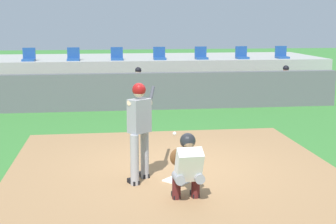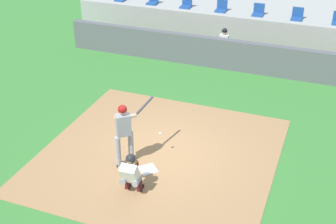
{
  "view_description": "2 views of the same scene",
  "coord_description": "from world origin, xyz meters",
  "px_view_note": "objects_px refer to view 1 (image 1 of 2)",
  "views": [
    {
      "loc": [
        -1.29,
        -9.09,
        2.87
      ],
      "look_at": [
        0.0,
        0.7,
        1.0
      ],
      "focal_mm": 51.68,
      "sensor_mm": 36.0,
      "label": 1
    },
    {
      "loc": [
        4.05,
        -9.9,
        7.32
      ],
      "look_at": [
        0.0,
        0.7,
        1.0
      ],
      "focal_mm": 49.06,
      "sensor_mm": 36.0,
      "label": 2
    }
  ],
  "objects_px": {
    "stadium_seat_2": "(73,57)",
    "stadium_seat_3": "(117,56)",
    "stadium_seat_5": "(201,56)",
    "stadium_seat_6": "(242,55)",
    "home_plate": "(179,180)",
    "stadium_seat_4": "(159,56)",
    "dugout_player_0": "(139,86)",
    "stadium_seat_7": "(282,55)",
    "batter_at_plate": "(140,126)",
    "stadium_seat_1": "(29,57)",
    "catcher_crouched": "(187,165)",
    "dugout_player_1": "(287,83)"
  },
  "relations": [
    {
      "from": "home_plate",
      "to": "stadium_seat_6",
      "type": "xyz_separation_m",
      "value": [
        4.06,
        10.18,
        1.51
      ]
    },
    {
      "from": "dugout_player_0",
      "to": "stadium_seat_6",
      "type": "bearing_deg",
      "value": 25.83
    },
    {
      "from": "stadium_seat_1",
      "to": "stadium_seat_5",
      "type": "height_order",
      "value": "same"
    },
    {
      "from": "stadium_seat_4",
      "to": "catcher_crouched",
      "type": "bearing_deg",
      "value": -94.26
    },
    {
      "from": "stadium_seat_1",
      "to": "stadium_seat_7",
      "type": "relative_size",
      "value": 1.0
    },
    {
      "from": "batter_at_plate",
      "to": "stadium_seat_7",
      "type": "bearing_deg",
      "value": 57.69
    },
    {
      "from": "stadium_seat_7",
      "to": "home_plate",
      "type": "bearing_deg",
      "value": -119.19
    },
    {
      "from": "stadium_seat_6",
      "to": "stadium_seat_7",
      "type": "bearing_deg",
      "value": 0.0
    },
    {
      "from": "home_plate",
      "to": "stadium_seat_3",
      "type": "height_order",
      "value": "stadium_seat_3"
    },
    {
      "from": "stadium_seat_5",
      "to": "catcher_crouched",
      "type": "bearing_deg",
      "value": -102.42
    },
    {
      "from": "stadium_seat_4",
      "to": "stadium_seat_1",
      "type": "bearing_deg",
      "value": 180.0
    },
    {
      "from": "stadium_seat_2",
      "to": "stadium_seat_5",
      "type": "height_order",
      "value": "same"
    },
    {
      "from": "stadium_seat_2",
      "to": "stadium_seat_3",
      "type": "bearing_deg",
      "value": 0.0
    },
    {
      "from": "stadium_seat_6",
      "to": "stadium_seat_7",
      "type": "height_order",
      "value": "same"
    },
    {
      "from": "catcher_crouched",
      "to": "dugout_player_1",
      "type": "xyz_separation_m",
      "value": [
        5.17,
        9.11,
        0.07
      ]
    },
    {
      "from": "stadium_seat_5",
      "to": "stadium_seat_6",
      "type": "relative_size",
      "value": 1.0
    },
    {
      "from": "home_plate",
      "to": "stadium_seat_4",
      "type": "distance_m",
      "value": 10.32
    },
    {
      "from": "batter_at_plate",
      "to": "stadium_seat_3",
      "type": "height_order",
      "value": "stadium_seat_3"
    },
    {
      "from": "stadium_seat_2",
      "to": "stadium_seat_5",
      "type": "relative_size",
      "value": 1.0
    },
    {
      "from": "stadium_seat_6",
      "to": "catcher_crouched",
      "type": "bearing_deg",
      "value": -110.1
    },
    {
      "from": "dugout_player_0",
      "to": "stadium_seat_1",
      "type": "height_order",
      "value": "stadium_seat_1"
    },
    {
      "from": "stadium_seat_1",
      "to": "stadium_seat_5",
      "type": "distance_m",
      "value": 6.5
    },
    {
      "from": "batter_at_plate",
      "to": "dugout_player_0",
      "type": "relative_size",
      "value": 1.39
    },
    {
      "from": "home_plate",
      "to": "dugout_player_0",
      "type": "height_order",
      "value": "dugout_player_0"
    },
    {
      "from": "stadium_seat_7",
      "to": "dugout_player_1",
      "type": "bearing_deg",
      "value": -104.79
    },
    {
      "from": "dugout_player_1",
      "to": "stadium_seat_6",
      "type": "height_order",
      "value": "stadium_seat_6"
    },
    {
      "from": "stadium_seat_6",
      "to": "home_plate",
      "type": "bearing_deg",
      "value": -111.76
    },
    {
      "from": "catcher_crouched",
      "to": "stadium_seat_4",
      "type": "xyz_separation_m",
      "value": [
        0.83,
        11.15,
        0.93
      ]
    },
    {
      "from": "catcher_crouched",
      "to": "dugout_player_1",
      "type": "height_order",
      "value": "dugout_player_1"
    },
    {
      "from": "stadium_seat_3",
      "to": "stadium_seat_6",
      "type": "bearing_deg",
      "value": 0.0
    },
    {
      "from": "dugout_player_0",
      "to": "stadium_seat_3",
      "type": "bearing_deg",
      "value": 108.27
    },
    {
      "from": "stadium_seat_1",
      "to": "stadium_seat_6",
      "type": "relative_size",
      "value": 1.0
    },
    {
      "from": "stadium_seat_5",
      "to": "stadium_seat_7",
      "type": "height_order",
      "value": "same"
    },
    {
      "from": "stadium_seat_5",
      "to": "stadium_seat_6",
      "type": "bearing_deg",
      "value": 0.0
    },
    {
      "from": "dugout_player_0",
      "to": "stadium_seat_5",
      "type": "relative_size",
      "value": 2.71
    },
    {
      "from": "stadium_seat_1",
      "to": "stadium_seat_4",
      "type": "bearing_deg",
      "value": 0.0
    },
    {
      "from": "dugout_player_1",
      "to": "stadium_seat_2",
      "type": "xyz_separation_m",
      "value": [
        -7.59,
        2.03,
        0.86
      ]
    },
    {
      "from": "batter_at_plate",
      "to": "stadium_seat_6",
      "type": "relative_size",
      "value": 3.76
    },
    {
      "from": "dugout_player_0",
      "to": "stadium_seat_6",
      "type": "relative_size",
      "value": 2.71
    },
    {
      "from": "dugout_player_0",
      "to": "stadium_seat_4",
      "type": "bearing_deg",
      "value": 64.89
    },
    {
      "from": "stadium_seat_3",
      "to": "catcher_crouched",
      "type": "bearing_deg",
      "value": -85.92
    },
    {
      "from": "stadium_seat_3",
      "to": "stadium_seat_4",
      "type": "relative_size",
      "value": 1.0
    },
    {
      "from": "batter_at_plate",
      "to": "stadium_seat_2",
      "type": "relative_size",
      "value": 3.76
    },
    {
      "from": "catcher_crouched",
      "to": "stadium_seat_5",
      "type": "bearing_deg",
      "value": 77.58
    },
    {
      "from": "stadium_seat_1",
      "to": "catcher_crouched",
      "type": "bearing_deg",
      "value": -70.06
    },
    {
      "from": "dugout_player_0",
      "to": "stadium_seat_4",
      "type": "relative_size",
      "value": 2.71
    },
    {
      "from": "stadium_seat_4",
      "to": "stadium_seat_5",
      "type": "xyz_separation_m",
      "value": [
        1.62,
        0.0,
        0.0
      ]
    },
    {
      "from": "stadium_seat_2",
      "to": "stadium_seat_7",
      "type": "bearing_deg",
      "value": 0.0
    },
    {
      "from": "batter_at_plate",
      "to": "stadium_seat_4",
      "type": "xyz_separation_m",
      "value": [
        1.5,
        10.08,
        0.5
      ]
    },
    {
      "from": "dugout_player_0",
      "to": "stadium_seat_7",
      "type": "bearing_deg",
      "value": 19.24
    }
  ]
}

